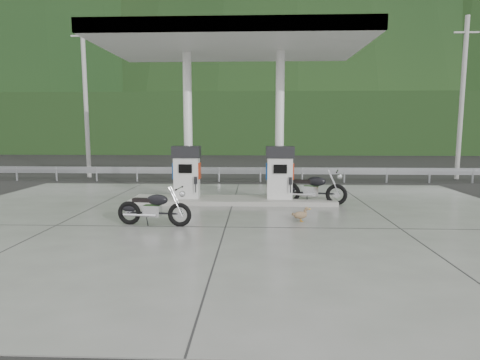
{
  "coord_description": "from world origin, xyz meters",
  "views": [
    {
      "loc": [
        0.78,
        -11.15,
        2.58
      ],
      "look_at": [
        0.3,
        1.0,
        1.0
      ],
      "focal_mm": 30.0,
      "sensor_mm": 36.0,
      "label": 1
    }
  ],
  "objects_px": {
    "gas_pump_right": "(280,173)",
    "motorcycle_right": "(313,189)",
    "duck": "(300,215)",
    "motorcycle_left": "(154,209)",
    "gas_pump_left": "(187,172)"
  },
  "relations": [
    {
      "from": "motorcycle_left",
      "to": "duck",
      "type": "height_order",
      "value": "motorcycle_left"
    },
    {
      "from": "gas_pump_left",
      "to": "gas_pump_right",
      "type": "relative_size",
      "value": 1.0
    },
    {
      "from": "motorcycle_left",
      "to": "duck",
      "type": "relative_size",
      "value": 3.95
    },
    {
      "from": "gas_pump_right",
      "to": "motorcycle_right",
      "type": "distance_m",
      "value": 1.26
    },
    {
      "from": "gas_pump_right",
      "to": "gas_pump_left",
      "type": "bearing_deg",
      "value": 180.0
    },
    {
      "from": "motorcycle_left",
      "to": "duck",
      "type": "bearing_deg",
      "value": 15.34
    },
    {
      "from": "motorcycle_right",
      "to": "duck",
      "type": "bearing_deg",
      "value": -90.54
    },
    {
      "from": "duck",
      "to": "gas_pump_right",
      "type": "bearing_deg",
      "value": 82.58
    },
    {
      "from": "gas_pump_right",
      "to": "motorcycle_left",
      "type": "xyz_separation_m",
      "value": [
        -3.5,
        -3.37,
        -0.6
      ]
    },
    {
      "from": "gas_pump_right",
      "to": "motorcycle_right",
      "type": "bearing_deg",
      "value": -5.98
    },
    {
      "from": "gas_pump_right",
      "to": "duck",
      "type": "xyz_separation_m",
      "value": [
        0.41,
        -2.78,
        -0.88
      ]
    },
    {
      "from": "duck",
      "to": "motorcycle_right",
      "type": "bearing_deg",
      "value": 59.19
    },
    {
      "from": "gas_pump_left",
      "to": "motorcycle_left",
      "type": "height_order",
      "value": "gas_pump_left"
    },
    {
      "from": "gas_pump_right",
      "to": "motorcycle_right",
      "type": "xyz_separation_m",
      "value": [
        1.12,
        -0.12,
        -0.55
      ]
    },
    {
      "from": "gas_pump_right",
      "to": "duck",
      "type": "relative_size",
      "value": 3.75
    }
  ]
}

